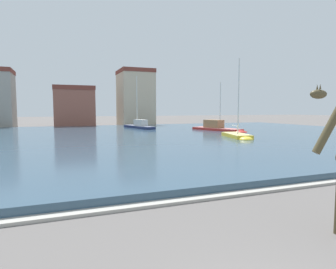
{
  "coord_description": "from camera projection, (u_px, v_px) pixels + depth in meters",
  "views": [
    {
      "loc": [
        -3.08,
        -2.8,
        3.51
      ],
      "look_at": [
        2.32,
        11.19,
        2.2
      ],
      "focal_mm": 30.76,
      "sensor_mm": 36.0,
      "label": 1
    }
  ],
  "objects": [
    {
      "name": "harbor_water",
      "position": [
        87.0,
        139.0,
        32.48
      ],
      "size": [
        85.27,
        46.92,
        0.43
      ],
      "primitive_type": "cube",
      "color": "#334C60",
      "rests_on": "ground"
    },
    {
      "name": "townhouse_end_terrace",
      "position": [
        135.0,
        98.0,
        60.6
      ],
      "size": [
        6.73,
        7.97,
        11.75
      ],
      "color": "#C6B293",
      "rests_on": "ground"
    },
    {
      "name": "townhouse_corner_house",
      "position": [
        74.0,
        107.0,
        56.26
      ],
      "size": [
        7.59,
        7.42,
        7.97
      ],
      "color": "#8E5142",
      "rests_on": "ground"
    },
    {
      "name": "sailboat_yellow",
      "position": [
        238.0,
        137.0,
        31.42
      ],
      "size": [
        3.05,
        6.15,
        9.01
      ],
      "color": "gold",
      "rests_on": "ground"
    },
    {
      "name": "sailboat_navy",
      "position": [
        137.0,
        127.0,
        47.81
      ],
      "size": [
        3.49,
        9.45,
        8.96
      ],
      "color": "navy",
      "rests_on": "ground"
    },
    {
      "name": "quay_edge_coping",
      "position": [
        151.0,
        204.0,
        10.46
      ],
      "size": [
        85.27,
        0.5,
        0.12
      ],
      "primitive_type": "cube",
      "color": "#ADA89E",
      "rests_on": "ground"
    },
    {
      "name": "sailboat_red",
      "position": [
        219.0,
        129.0,
        42.1
      ],
      "size": [
        4.73,
        9.64,
        7.45
      ],
      "color": "red",
      "rests_on": "ground"
    }
  ]
}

